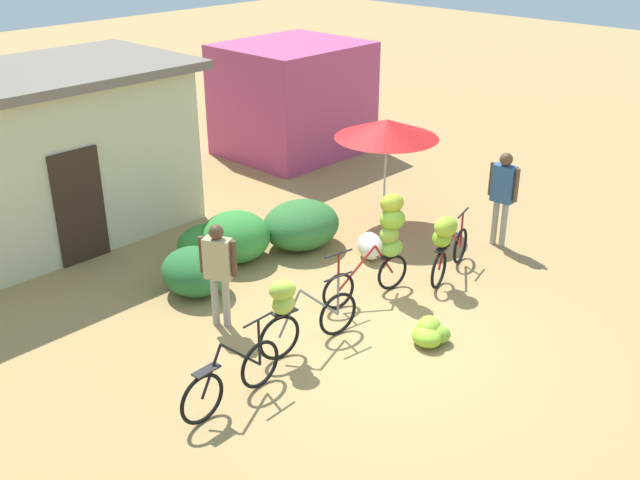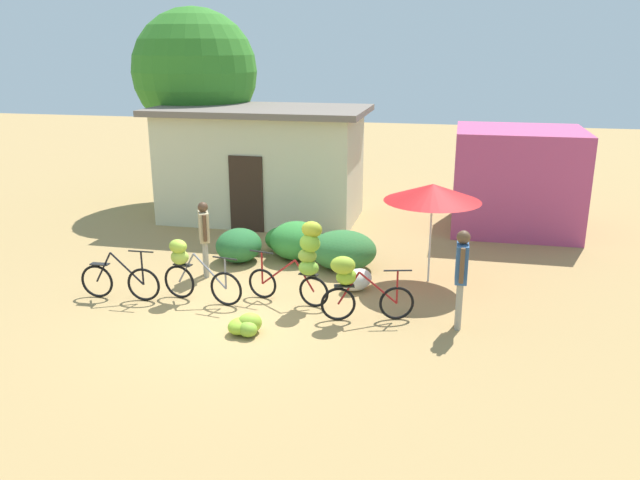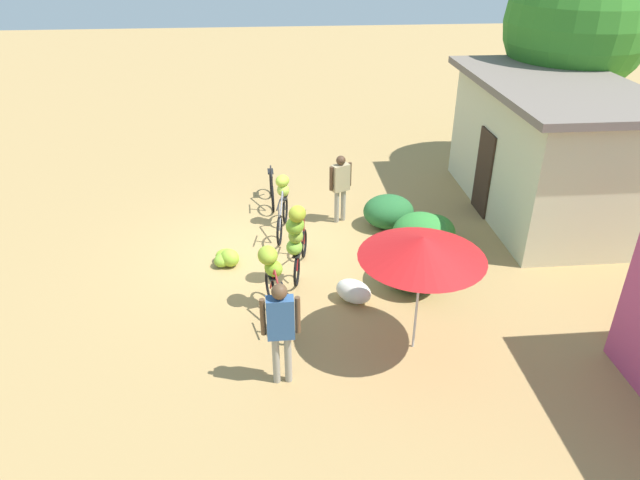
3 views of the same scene
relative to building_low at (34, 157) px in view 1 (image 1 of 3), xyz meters
The scene contains 16 objects.
ground_plane 6.94m from the building_low, 77.18° to the right, with size 60.00×60.00×0.00m, color #A88650.
building_low is the anchor object (origin of this frame).
shop_pink 6.87m from the building_low, ahead, with size 3.20×2.80×2.66m, color #B84375.
hedge_bush_front_left 3.97m from the building_low, 81.08° to the right, with size 1.02×1.15×0.75m, color #296932.
hedge_bush_front_right 3.46m from the building_low, 62.94° to the right, with size 1.02×0.84×0.62m, color #398832.
hedge_bush_mid 3.93m from the building_low, 61.06° to the right, with size 1.22×1.20×0.87m, color #338736.
hedge_bush_by_door 4.92m from the building_low, 51.36° to the right, with size 1.46×1.29×0.85m, color #327135.
market_umbrella 6.39m from the building_low, 40.39° to the right, with size 1.96×1.96×2.07m.
bicycle_leftmost 6.55m from the building_low, 98.01° to the right, with size 1.63×0.15×1.01m.
bicycle_near_pile 6.22m from the building_low, 85.75° to the right, with size 1.68×0.42×1.20m.
bicycle_center_loaded 6.52m from the building_low, 65.88° to the right, with size 1.67×0.54×1.66m.
bicycle_by_shop 7.41m from the building_low, 60.41° to the right, with size 1.63×0.58×1.22m.
banana_pile_on_ground 7.73m from the building_low, 75.03° to the right, with size 0.69×0.66×0.35m.
produce_sack 6.20m from the building_low, 54.76° to the right, with size 0.70×0.44×0.44m, color silver.
person_vendor 8.38m from the building_low, 48.98° to the right, with size 0.23×0.58×1.76m.
person_bystander 4.85m from the building_low, 87.36° to the right, with size 0.36×0.53×1.62m.
Camera 1 is at (-7.19, -5.81, 5.78)m, focal length 41.65 mm.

